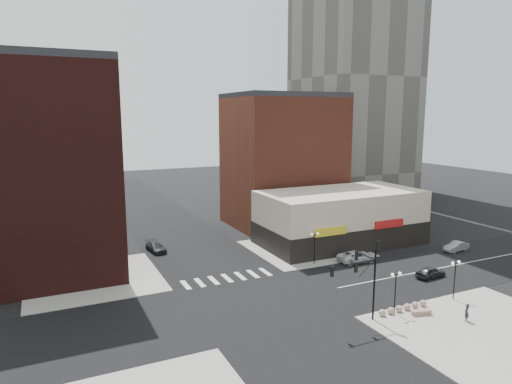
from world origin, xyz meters
TOP-DOWN VIEW (x-y plane):
  - ground at (0.00, 0.00)m, footprint 240.00×240.00m
  - road_ew at (0.00, 0.00)m, footprint 200.00×14.00m
  - road_ns at (0.00, 0.00)m, footprint 14.00×200.00m
  - sidewalk_nw at (-14.50, 14.50)m, footprint 15.00×15.00m
  - sidewalk_ne at (14.50, 14.50)m, footprint 15.00×15.00m
  - sidewalk_se at (16.00, -14.00)m, footprint 18.00×14.00m
  - building_nw at (-19.00, 18.50)m, footprint 16.00×15.00m
  - building_ne_midrise at (19.00, 29.50)m, footprint 18.00×15.00m
  - tower_far at (60.00, 56.00)m, footprint 18.00×18.00m
  - building_ne_row at (21.00, 15.00)m, footprint 24.20×12.20m
  - traffic_signal at (7.24, -7.83)m, footprint 5.59×3.09m
  - street_lamp_se_a at (11.00, -8.00)m, footprint 1.22×0.32m
  - street_lamp_se_b at (19.00, -8.00)m, footprint 1.22×0.32m
  - street_lamp_ne at (12.00, 8.00)m, footprint 1.22×0.32m
  - bollard_row at (12.12, -8.00)m, footprint 5.92×0.67m
  - white_suv at (17.69, 6.50)m, footprint 5.47×2.73m
  - dark_sedan_east at (21.99, -2.00)m, footprint 4.10×1.92m
  - silver_sedan at (33.50, 4.38)m, footprint 4.21×1.76m
  - dark_sedan_north at (-5.28, 22.44)m, footprint 2.49×4.82m
  - pedestrian at (15.90, -12.23)m, footprint 0.75×0.65m
  - stone_bench at (13.11, -9.40)m, footprint 2.14×1.17m

SIDE VIEW (x-z plane):
  - ground at x=0.00m, z-range 0.00..0.00m
  - road_ew at x=0.00m, z-range 0.00..0.02m
  - road_ns at x=0.00m, z-range 0.00..0.02m
  - sidewalk_nw at x=-14.50m, z-range 0.00..0.12m
  - sidewalk_ne at x=14.50m, z-range 0.00..0.12m
  - sidewalk_se at x=16.00m, z-range 0.00..0.12m
  - stone_bench at x=13.11m, z-range 0.14..0.61m
  - bollard_row at x=12.12m, z-range 0.12..0.79m
  - dark_sedan_north at x=-5.28m, z-range 0.00..1.34m
  - silver_sedan at x=33.50m, z-range 0.00..1.35m
  - dark_sedan_east at x=21.99m, z-range 0.00..1.36m
  - white_suv at x=17.69m, z-range 0.00..1.49m
  - pedestrian at x=15.90m, z-range 0.12..1.84m
  - street_lamp_se_a at x=11.00m, z-range 1.21..5.37m
  - street_lamp_se_b at x=19.00m, z-range 1.21..5.37m
  - street_lamp_ne at x=12.00m, z-range 1.21..5.37m
  - building_ne_row at x=21.00m, z-range -0.70..7.30m
  - traffic_signal at x=7.24m, z-range 1.07..8.85m
  - building_ne_midrise at x=19.00m, z-range 0.00..22.00m
  - building_nw at x=-19.00m, z-range 0.00..25.00m
  - tower_far at x=60.00m, z-range 0.00..82.00m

